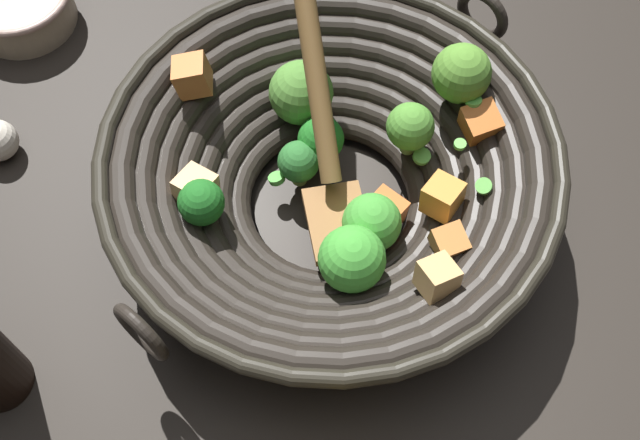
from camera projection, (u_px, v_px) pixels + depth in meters
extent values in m
plane|color=#28231E|center=(329.00, 212.00, 0.74)|extent=(4.00, 4.00, 0.00)
cylinder|color=black|center=(329.00, 209.00, 0.73)|extent=(0.14, 0.14, 0.01)
torus|color=black|center=(329.00, 201.00, 0.72)|extent=(0.19, 0.19, 0.02)
torus|color=black|center=(330.00, 195.00, 0.71)|extent=(0.22, 0.22, 0.02)
torus|color=black|center=(330.00, 189.00, 0.70)|extent=(0.25, 0.25, 0.02)
torus|color=black|center=(330.00, 183.00, 0.69)|extent=(0.28, 0.28, 0.02)
torus|color=black|center=(330.00, 176.00, 0.68)|extent=(0.31, 0.31, 0.02)
torus|color=black|center=(330.00, 170.00, 0.67)|extent=(0.34, 0.34, 0.02)
torus|color=black|center=(330.00, 163.00, 0.66)|extent=(0.37, 0.37, 0.02)
torus|color=black|center=(330.00, 156.00, 0.65)|extent=(0.39, 0.39, 0.01)
torus|color=black|center=(482.00, 15.00, 0.72)|extent=(0.05, 0.03, 0.05)
torus|color=black|center=(141.00, 332.00, 0.58)|extent=(0.05, 0.03, 0.05)
cylinder|color=#85B45E|center=(321.00, 154.00, 0.73)|extent=(0.02, 0.02, 0.02)
sphere|color=#217523|center=(321.00, 139.00, 0.71)|extent=(0.04, 0.04, 0.04)
cylinder|color=#67AB52|center=(370.00, 238.00, 0.70)|extent=(0.02, 0.02, 0.02)
sphere|color=green|center=(372.00, 223.00, 0.67)|extent=(0.05, 0.05, 0.05)
cylinder|color=#85AF4D|center=(299.00, 176.00, 0.72)|extent=(0.02, 0.02, 0.01)
sphere|color=#2D7130|center=(299.00, 162.00, 0.70)|extent=(0.04, 0.04, 0.04)
cylinder|color=#79A852|center=(407.00, 144.00, 0.71)|extent=(0.02, 0.02, 0.02)
sphere|color=#529434|center=(410.00, 127.00, 0.69)|extent=(0.04, 0.04, 0.04)
cylinder|color=#5BA34C|center=(205.00, 216.00, 0.67)|extent=(0.02, 0.02, 0.01)
sphere|color=#1E6921|center=(201.00, 202.00, 0.65)|extent=(0.04, 0.04, 0.04)
cylinder|color=#63A53E|center=(457.00, 93.00, 0.71)|extent=(0.03, 0.03, 0.02)
sphere|color=#599432|center=(462.00, 73.00, 0.68)|extent=(0.05, 0.05, 0.05)
cylinder|color=#79BF54|center=(351.00, 276.00, 0.67)|extent=(0.03, 0.03, 0.02)
sphere|color=green|center=(352.00, 259.00, 0.64)|extent=(0.05, 0.05, 0.05)
cylinder|color=#88B94D|center=(302.00, 114.00, 0.74)|extent=(0.03, 0.03, 0.02)
sphere|color=#559439|center=(301.00, 93.00, 0.71)|extent=(0.06, 0.06, 0.06)
cube|color=#D8853E|center=(449.00, 242.00, 0.65)|extent=(0.03, 0.03, 0.03)
cube|color=#E3AD69|center=(437.00, 278.00, 0.61)|extent=(0.03, 0.03, 0.03)
cube|color=#CC6626|center=(481.00, 123.00, 0.69)|extent=(0.04, 0.03, 0.04)
cube|color=orange|center=(443.00, 197.00, 0.67)|extent=(0.04, 0.04, 0.03)
cube|color=#E5B072|center=(196.00, 190.00, 0.67)|extent=(0.04, 0.04, 0.03)
cube|color=orange|center=(192.00, 76.00, 0.69)|extent=(0.04, 0.04, 0.04)
cube|color=orange|center=(370.00, 237.00, 0.69)|extent=(0.03, 0.03, 0.02)
cube|color=#CB692F|center=(384.00, 213.00, 0.69)|extent=(0.04, 0.04, 0.03)
cylinder|color=#6BC651|center=(460.00, 144.00, 0.67)|extent=(0.01, 0.01, 0.00)
cylinder|color=#56B247|center=(277.00, 178.00, 0.71)|extent=(0.02, 0.02, 0.01)
cylinder|color=#6BC651|center=(472.00, 98.00, 0.68)|extent=(0.02, 0.02, 0.01)
cylinder|color=#6BC651|center=(484.00, 186.00, 0.66)|extent=(0.02, 0.02, 0.01)
cylinder|color=#6BC651|center=(388.00, 214.00, 0.69)|extent=(0.01, 0.01, 0.01)
cylinder|color=#6BC651|center=(422.00, 156.00, 0.71)|extent=(0.02, 0.02, 0.01)
cylinder|color=#56B247|center=(295.00, 149.00, 0.73)|extent=(0.01, 0.01, 0.01)
cube|color=brown|center=(338.00, 222.00, 0.68)|extent=(0.08, 0.07, 0.01)
cylinder|color=brown|center=(311.00, 40.00, 0.66)|extent=(0.20, 0.07, 0.16)
cylinder|color=tan|center=(20.00, 7.00, 0.83)|extent=(0.11, 0.11, 0.04)
cylinder|color=#6BC651|center=(42.00, 12.00, 0.82)|extent=(0.01, 0.01, 0.01)
cylinder|color=#99D166|center=(48.00, 8.00, 0.82)|extent=(0.02, 0.02, 0.01)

